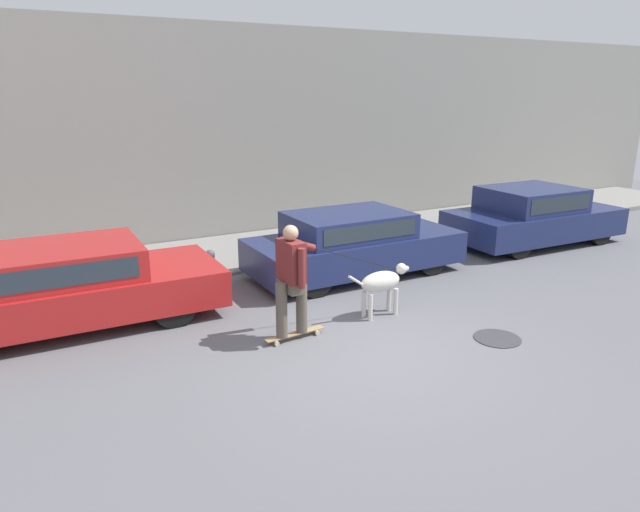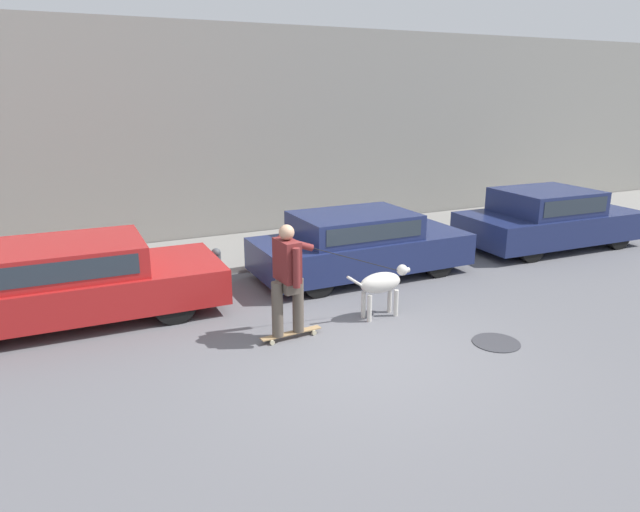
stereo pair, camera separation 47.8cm
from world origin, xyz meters
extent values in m
plane|color=slate|center=(0.00, 0.00, 0.00)|extent=(36.00, 36.00, 0.00)
cube|color=gray|center=(0.00, 6.86, 2.42)|extent=(32.00, 0.30, 4.84)
cube|color=gray|center=(0.00, 5.39, 0.06)|extent=(30.00, 2.60, 0.13)
cylinder|color=black|center=(-1.98, 3.76, 0.34)|extent=(0.67, 0.21, 0.67)
cylinder|color=black|center=(-2.01, 2.17, 0.34)|extent=(0.67, 0.21, 0.67)
cube|color=#B21E1E|center=(-3.42, 2.99, 0.48)|extent=(4.62, 1.91, 0.56)
cube|color=#B21E1E|center=(-3.60, 2.99, 0.99)|extent=(2.64, 1.69, 0.47)
cube|color=#28333D|center=(-3.62, 2.16, 1.01)|extent=(2.30, 0.05, 0.30)
cylinder|color=black|center=(2.96, 3.72, 0.30)|extent=(0.60, 0.20, 0.60)
cylinder|color=black|center=(2.97, 2.26, 0.30)|extent=(0.60, 0.20, 0.60)
cylinder|color=black|center=(0.43, 3.72, 0.30)|extent=(0.60, 0.20, 0.60)
cylinder|color=black|center=(0.43, 2.26, 0.30)|extent=(0.60, 0.20, 0.60)
cube|color=navy|center=(1.70, 2.99, 0.47)|extent=(4.08, 1.70, 0.59)
cube|color=navy|center=(1.54, 2.99, 1.00)|extent=(2.18, 1.53, 0.45)
cube|color=#28333D|center=(1.54, 2.22, 1.02)|extent=(1.92, 0.01, 0.29)
cylinder|color=black|center=(7.85, 3.75, 0.31)|extent=(0.62, 0.22, 0.61)
cylinder|color=black|center=(7.79, 2.14, 0.31)|extent=(0.62, 0.22, 0.61)
cylinder|color=black|center=(5.34, 3.84, 0.31)|extent=(0.62, 0.22, 0.61)
cylinder|color=black|center=(5.29, 2.23, 0.31)|extent=(0.62, 0.22, 0.61)
cube|color=navy|center=(6.57, 2.99, 0.49)|extent=(4.10, 1.99, 0.60)
cube|color=navy|center=(6.40, 3.00, 1.05)|extent=(2.06, 1.73, 0.52)
cube|color=#28333D|center=(6.37, 2.16, 1.07)|extent=(1.76, 0.07, 0.33)
cylinder|color=beige|center=(1.16, 1.12, 0.21)|extent=(0.07, 0.07, 0.43)
cylinder|color=beige|center=(1.17, 0.95, 0.21)|extent=(0.07, 0.07, 0.43)
cylinder|color=beige|center=(0.66, 1.10, 0.21)|extent=(0.07, 0.07, 0.43)
cylinder|color=beige|center=(0.67, 0.92, 0.21)|extent=(0.07, 0.07, 0.43)
ellipsoid|color=beige|center=(0.91, 1.02, 0.56)|extent=(0.72, 0.35, 0.32)
sphere|color=beige|center=(1.32, 1.04, 0.71)|extent=(0.18, 0.18, 0.18)
cylinder|color=beige|center=(1.40, 1.04, 0.69)|extent=(0.10, 0.08, 0.08)
cylinder|color=beige|center=(0.45, 1.00, 0.66)|extent=(0.29, 0.05, 0.22)
cylinder|color=beige|center=(-0.32, 0.98, 0.04)|extent=(0.07, 0.03, 0.07)
cylinder|color=beige|center=(-0.31, 0.83, 0.04)|extent=(0.07, 0.03, 0.07)
cylinder|color=beige|center=(-0.98, 0.93, 0.04)|extent=(0.07, 0.03, 0.07)
cylinder|color=beige|center=(-0.97, 0.78, 0.04)|extent=(0.07, 0.03, 0.07)
cube|color=#A88456|center=(-0.64, 0.88, 0.08)|extent=(0.93, 0.19, 0.02)
cylinder|color=brown|center=(-0.53, 0.89, 0.48)|extent=(0.16, 0.16, 0.79)
cylinder|color=brown|center=(-0.85, 0.86, 0.48)|extent=(0.16, 0.16, 0.79)
cube|color=brown|center=(-0.69, 0.88, 0.80)|extent=(0.22, 0.37, 0.16)
cube|color=maroon|center=(-0.69, 0.88, 1.17)|extent=(0.26, 0.47, 0.58)
sphere|color=tan|center=(-0.69, 0.88, 1.56)|extent=(0.21, 0.21, 0.21)
cylinder|color=maroon|center=(-0.67, 0.60, 1.13)|extent=(0.10, 0.10, 0.55)
cylinder|color=maroon|center=(-0.45, 1.14, 1.32)|extent=(0.56, 0.13, 0.28)
cylinder|color=black|center=(0.56, 1.08, 0.95)|extent=(1.52, 0.10, 0.56)
cylinder|color=#38383D|center=(1.88, -0.52, 0.01)|extent=(0.66, 0.66, 0.01)
cylinder|color=#4C5156|center=(-0.88, 3.84, 0.25)|extent=(0.17, 0.17, 0.50)
sphere|color=#4C5156|center=(-0.88, 3.84, 0.54)|extent=(0.18, 0.18, 0.18)
camera|label=1|loc=(-3.95, -5.83, 3.40)|focal=32.00mm
camera|label=2|loc=(-3.53, -6.05, 3.40)|focal=32.00mm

